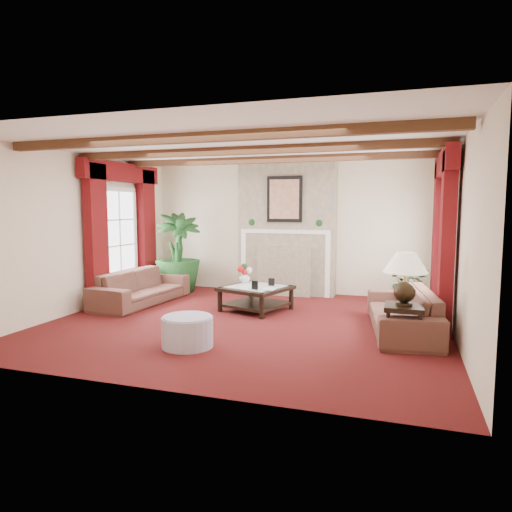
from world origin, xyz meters
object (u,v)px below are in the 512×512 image
(potted_palm, at_px, (178,270))
(ottoman, at_px, (187,332))
(side_table, at_px, (403,327))
(coffee_table, at_px, (256,298))
(sofa_left, at_px, (141,282))
(sofa_right, at_px, (402,304))

(potted_palm, height_order, ottoman, potted_palm)
(potted_palm, distance_m, side_table, 5.25)
(potted_palm, bearing_deg, ottoman, -60.74)
(potted_palm, bearing_deg, coffee_table, -28.65)
(ottoman, bearing_deg, coffee_table, 84.90)
(sofa_left, relative_size, side_table, 3.86)
(sofa_right, relative_size, coffee_table, 2.13)
(potted_palm, relative_size, coffee_table, 1.84)
(sofa_right, height_order, side_table, sofa_right)
(sofa_right, distance_m, coffee_table, 2.52)
(potted_palm, height_order, side_table, potted_palm)
(sofa_left, height_order, side_table, sofa_left)
(ottoman, bearing_deg, side_table, 16.76)
(sofa_left, relative_size, potted_palm, 1.15)
(sofa_left, xyz_separation_m, coffee_table, (2.21, 0.12, -0.20))
(potted_palm, bearing_deg, sofa_left, -94.72)
(sofa_right, xyz_separation_m, potted_palm, (-4.53, 1.80, 0.06))
(sofa_right, bearing_deg, potted_palm, -119.72)
(sofa_right, xyz_separation_m, side_table, (0.02, -0.80, -0.13))
(side_table, bearing_deg, sofa_left, 164.09)
(coffee_table, xyz_separation_m, side_table, (2.45, -1.45, 0.07))
(sofa_left, height_order, potted_palm, potted_palm)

